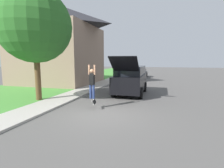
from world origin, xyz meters
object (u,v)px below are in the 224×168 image
at_px(suv_parked, 131,79).
at_px(skateboarder, 92,82).
at_px(car_down_street, 140,73).
at_px(lawn_tree_near, 35,26).
at_px(skateboard, 94,102).

xyz_separation_m(suv_parked, skateboarder, (-1.25, -4.72, 0.34)).
bearing_deg(car_down_street, lawn_tree_near, -103.60).
xyz_separation_m(skateboarder, skateboard, (0.12, 0.00, -1.11)).
bearing_deg(suv_parked, skateboard, -103.49).
bearing_deg(car_down_street, suv_parked, -86.10).
distance_m(suv_parked, car_down_street, 14.08).
bearing_deg(lawn_tree_near, skateboard, -10.21).
bearing_deg(skateboard, skateboarder, -179.82).
height_order(car_down_street, skateboarder, skateboarder).
distance_m(car_down_street, skateboard, 18.76).
bearing_deg(skateboarder, suv_parked, 75.14).
relative_size(lawn_tree_near, skateboard, 9.16).
relative_size(lawn_tree_near, suv_parked, 1.30).
bearing_deg(suv_parked, skateboarder, -104.86).
bearing_deg(skateboard, car_down_street, 89.46).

